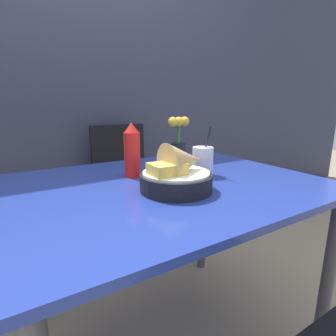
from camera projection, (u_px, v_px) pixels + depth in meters
wall_window at (80, 67)px, 1.83m from camera, size 7.00×0.06×2.60m
dining_table at (167, 206)px, 1.01m from camera, size 1.12×0.89×0.76m
chair_far_window at (124, 176)px, 1.89m from camera, size 0.40×0.40×0.90m
food_basket at (178, 173)px, 0.87m from camera, size 0.24×0.24×0.16m
ketchup_bottle at (132, 151)px, 1.03m from camera, size 0.06×0.06×0.21m
drink_cup at (203, 162)px, 1.06m from camera, size 0.08×0.08×0.20m
flower_vase at (178, 141)px, 1.27m from camera, size 0.11×0.07×0.23m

